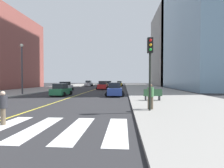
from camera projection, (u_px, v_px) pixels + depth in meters
sidewalk_kerb_east at (165, 95)px, 22.65m from camera, size 10.00×120.00×0.15m
lane_divider_paint at (99, 88)px, 43.48m from camera, size 0.16×80.00×0.01m
parking_garage_concrete at (180, 49)px, 62.04m from camera, size 18.00×24.00×28.05m
car_red_nearest at (103, 85)px, 37.07m from camera, size 2.69×4.31×1.92m
car_white_second at (65, 86)px, 32.91m from camera, size 2.53×4.05×1.81m
car_silver_third at (89, 84)px, 55.94m from camera, size 2.76×4.37×1.93m
car_green_fourth at (61, 90)px, 22.35m from camera, size 2.41×3.78×1.66m
car_blue_fifth at (115, 90)px, 21.92m from camera, size 2.60×4.08×1.80m
car_gray_sixth at (109, 84)px, 53.68m from camera, size 2.56×4.07×1.81m
car_yellow_seventh at (119, 84)px, 57.37m from camera, size 2.46×3.91×1.74m
traffic_light_near_corner at (150, 59)px, 10.76m from camera, size 0.36×0.41×4.79m
park_bench at (153, 95)px, 16.18m from camera, size 1.83×0.65×1.12m
pedestrian_crossing at (3, 106)px, 7.92m from camera, size 0.40×0.40×1.63m
pedestrian_waiting_east at (150, 95)px, 11.32m from camera, size 0.43×0.43×1.75m
street_lamp at (22, 64)px, 23.44m from camera, size 0.44×0.44×7.17m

